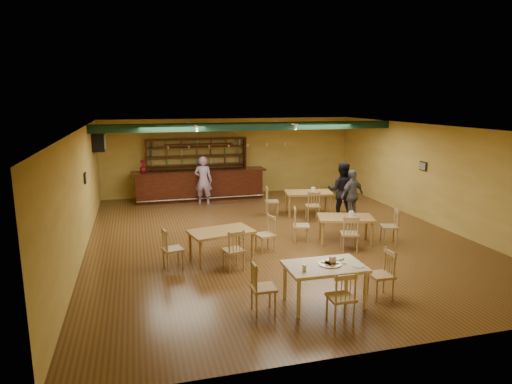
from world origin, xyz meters
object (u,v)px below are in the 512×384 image
object	(u,v)px
patron_right_a	(342,191)
patron_bar	(203,180)
near_table	(324,285)
dining_table_d	(345,230)
dining_table_b	(308,203)
dining_table_c	(221,245)
bar_counter	(200,185)

from	to	relation	value
patron_right_a	patron_bar	bearing A→B (deg)	-8.80
near_table	patron_right_a	size ratio (longest dim) A/B	0.79
dining_table_d	patron_right_a	size ratio (longest dim) A/B	0.78
dining_table_b	patron_right_a	bearing A→B (deg)	-34.45
dining_table_c	dining_table_d	distance (m)	3.44
dining_table_c	dining_table_d	world-z (taller)	dining_table_c
dining_table_b	bar_counter	bearing A→B (deg)	145.66
dining_table_b	dining_table_c	xyz separation A→B (m)	(-3.59, -3.52, -0.01)
dining_table_c	dining_table_d	bearing A→B (deg)	-4.77
bar_counter	patron_right_a	size ratio (longest dim) A/B	2.76
dining_table_d	patron_bar	xyz separation A→B (m)	(-2.95, 5.38, 0.52)
near_table	dining_table_c	bearing A→B (deg)	117.00
bar_counter	near_table	size ratio (longest dim) A/B	3.49
near_table	patron_right_a	distance (m)	6.30
dining_table_b	dining_table_c	world-z (taller)	dining_table_b
dining_table_b	patron_right_a	distance (m)	1.25
bar_counter	near_table	bearing A→B (deg)	-84.24
bar_counter	patron_bar	bearing A→B (deg)	-88.73
dining_table_c	near_table	bearing A→B (deg)	-75.69
patron_bar	dining_table_b	bearing A→B (deg)	164.22
dining_table_d	near_table	xyz separation A→B (m)	(-2.01, -3.25, 0.03)
dining_table_c	dining_table_d	xyz separation A→B (m)	(3.41, 0.44, -0.01)
dining_table_b	dining_table_c	distance (m)	5.03
patron_right_a	near_table	bearing A→B (deg)	91.10
bar_counter	patron_right_a	distance (m)	5.58
dining_table_c	patron_right_a	world-z (taller)	patron_right_a
bar_counter	patron_bar	xyz separation A→B (m)	(0.02, -0.83, 0.31)
dining_table_d	patron_right_a	xyz separation A→B (m)	(0.98, 2.27, 0.55)
dining_table_d	patron_bar	bearing A→B (deg)	135.65
dining_table_b	near_table	bearing A→B (deg)	-98.59
dining_table_b	patron_bar	world-z (taller)	patron_bar
patron_right_a	dining_table_c	bearing A→B (deg)	61.33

